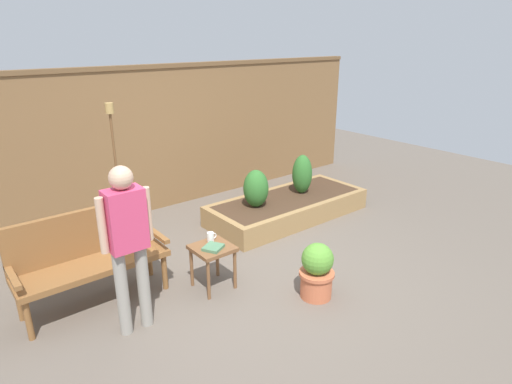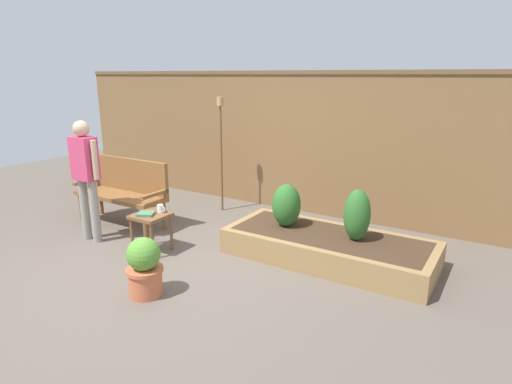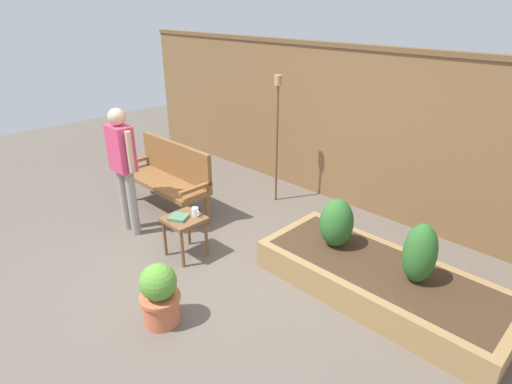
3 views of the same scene
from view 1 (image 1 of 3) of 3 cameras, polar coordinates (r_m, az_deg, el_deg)
name	(u,v)px [view 1 (image 1 of 3)]	position (r m, az deg, el deg)	size (l,w,h in m)	color
ground_plane	(252,279)	(4.92, -0.57, -11.37)	(14.00, 14.00, 0.00)	#60564C
fence_back	(141,141)	(6.61, -14.78, 6.49)	(8.40, 0.14, 2.16)	brown
garden_bench	(88,251)	(4.63, -21.10, -7.26)	(1.44, 0.48, 0.94)	brown
side_table	(213,254)	(4.62, -5.70, -8.02)	(0.40, 0.40, 0.48)	brown
cup_on_table	(211,237)	(4.67, -5.94, -5.85)	(0.11, 0.07, 0.10)	white
book_on_table	(213,247)	(4.52, -5.63, -7.23)	(0.19, 0.18, 0.03)	#4C7A56
potted_boxwood	(317,271)	(4.53, 7.98, -10.17)	(0.36, 0.36, 0.59)	#C66642
raised_planter_bed	(288,207)	(6.46, 4.17, -1.99)	(2.40, 1.00, 0.30)	#997547
shrub_near_bench	(256,188)	(5.98, -0.01, 0.47)	(0.35, 0.35, 0.53)	brown
shrub_far_corner	(302,174)	(6.53, 6.06, 2.35)	(0.30, 0.30, 0.59)	brown
tiki_torch	(114,149)	(5.75, -18.09, 5.43)	(0.10, 0.10, 1.78)	brown
person_by_bench	(127,237)	(3.88, -16.47, -5.62)	(0.47, 0.20, 1.56)	gray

